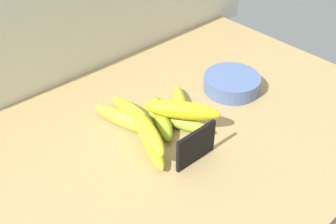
% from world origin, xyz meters
% --- Properties ---
extents(counter_top, '(1.10, 0.76, 0.03)m').
position_xyz_m(counter_top, '(0.00, 0.00, 0.01)').
color(counter_top, '#A38654').
rests_on(counter_top, ground).
extents(chalkboard_sign, '(0.11, 0.02, 0.08)m').
position_xyz_m(chalkboard_sign, '(-0.05, -0.09, 0.07)').
color(chalkboard_sign, black).
rests_on(chalkboard_sign, counter_top).
extents(fruit_bowl, '(0.15, 0.15, 0.04)m').
position_xyz_m(fruit_bowl, '(0.22, 0.04, 0.05)').
color(fruit_bowl, '#50669D').
rests_on(fruit_bowl, counter_top).
extents(banana_0, '(0.08, 0.19, 0.04)m').
position_xyz_m(banana_0, '(-0.09, 0.11, 0.05)').
color(banana_0, '#A9C532').
rests_on(banana_0, counter_top).
extents(banana_1, '(0.04, 0.16, 0.04)m').
position_xyz_m(banana_1, '(-0.06, 0.12, 0.05)').
color(banana_1, yellow).
rests_on(banana_1, counter_top).
extents(banana_2, '(0.12, 0.15, 0.03)m').
position_xyz_m(banana_2, '(0.05, 0.07, 0.05)').
color(banana_2, gold).
rests_on(banana_2, counter_top).
extents(banana_3, '(0.10, 0.16, 0.03)m').
position_xyz_m(banana_3, '(-0.10, 0.00, 0.05)').
color(banana_3, yellow).
rests_on(banana_3, counter_top).
extents(banana_4, '(0.12, 0.17, 0.04)m').
position_xyz_m(banana_4, '(-0.02, 0.06, 0.05)').
color(banana_4, '#8FB428').
rests_on(banana_4, counter_top).
extents(banana_5, '(0.09, 0.17, 0.03)m').
position_xyz_m(banana_5, '(0.00, 0.02, 0.05)').
color(banana_5, '#ABC236').
rests_on(banana_5, counter_top).
extents(banana_6, '(0.14, 0.17, 0.04)m').
position_xyz_m(banana_6, '(0.00, 0.01, 0.09)').
color(banana_6, yellow).
rests_on(banana_6, banana_5).
extents(banana_7, '(0.09, 0.17, 0.04)m').
position_xyz_m(banana_7, '(-0.11, 0.01, 0.08)').
color(banana_7, yellow).
rests_on(banana_7, banana_3).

